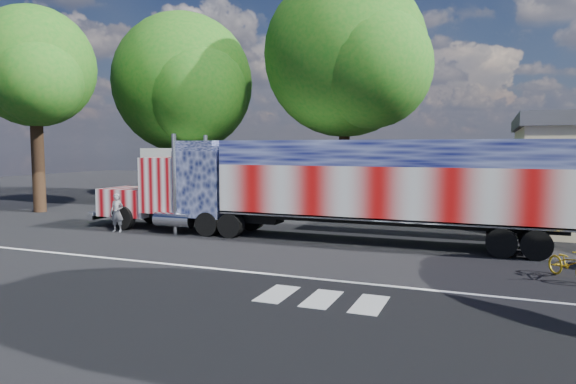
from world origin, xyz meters
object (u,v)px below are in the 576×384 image
at_px(semi_truck, 323,185).
at_px(woman, 117,213).
at_px(tree_n_mid, 348,56).
at_px(tree_w_a, 35,68).
at_px(bicycle, 570,264).
at_px(tree_nw_a, 185,84).
at_px(coach_bus, 240,177).

xyz_separation_m(semi_truck, woman, (-9.05, -1.65, -1.36)).
bearing_deg(semi_truck, tree_n_mid, 101.04).
height_order(woman, tree_w_a, tree_w_a).
bearing_deg(tree_w_a, bicycle, -12.50).
bearing_deg(tree_w_a, woman, -24.27).
bearing_deg(bicycle, tree_w_a, 135.75).
xyz_separation_m(semi_truck, tree_nw_a, (-14.57, 12.47, 6.11)).
relative_size(coach_bus, bicycle, 7.37).
relative_size(coach_bus, tree_nw_a, 0.94).
bearing_deg(woman, tree_nw_a, 103.65).
relative_size(woman, bicycle, 1.00).
bearing_deg(tree_w_a, tree_n_mid, 33.85).
bearing_deg(bicycle, semi_truck, 125.82).
xyz_separation_m(coach_bus, tree_n_mid, (5.52, 4.47, 7.67)).
distance_m(semi_truck, tree_w_a, 19.04).
bearing_deg(bicycle, woman, 142.21).
distance_m(semi_truck, tree_nw_a, 20.12).
bearing_deg(tree_nw_a, tree_w_a, -108.28).
distance_m(bicycle, tree_nw_a, 29.14).
bearing_deg(tree_n_mid, semi_truck, -78.96).
distance_m(bicycle, tree_n_mid, 21.59).
distance_m(semi_truck, coach_bus, 11.48).
bearing_deg(coach_bus, woman, -96.06).
bearing_deg(semi_truck, tree_nw_a, 139.45).
relative_size(semi_truck, tree_nw_a, 1.51).
bearing_deg(bicycle, coach_bus, 112.80).
xyz_separation_m(woman, bicycle, (17.54, -1.86, -0.41)).
xyz_separation_m(bicycle, tree_w_a, (-26.40, 5.86, 7.79)).
bearing_deg(tree_n_mid, woman, -114.60).
xyz_separation_m(woman, tree_n_mid, (6.57, 14.35, 8.72)).
relative_size(woman, tree_w_a, 0.15).
xyz_separation_m(semi_truck, tree_n_mid, (-2.48, 12.70, 7.35)).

